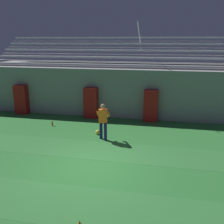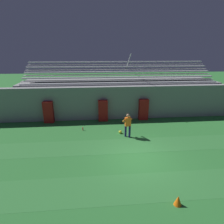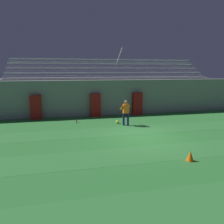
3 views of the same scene
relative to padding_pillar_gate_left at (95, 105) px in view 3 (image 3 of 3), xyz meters
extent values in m
plane|color=#2D7533|center=(1.71, -5.95, -0.88)|extent=(80.00, 80.00, 0.00)
cube|color=#337A38|center=(1.71, -11.95, -0.88)|extent=(28.00, 1.87, 0.01)
cube|color=#337A38|center=(1.71, -8.21, -0.88)|extent=(28.00, 1.87, 0.01)
cube|color=#337A38|center=(1.71, -4.48, -0.88)|extent=(28.00, 1.87, 0.01)
cube|color=gray|center=(1.71, 0.55, 0.52)|extent=(24.00, 0.60, 2.80)
cube|color=maroon|center=(0.00, 0.00, 0.00)|extent=(0.77, 0.44, 1.76)
cube|color=maroon|center=(3.42, 0.00, 0.00)|extent=(0.77, 0.44, 1.76)
cube|color=maroon|center=(-4.43, 0.00, 0.00)|extent=(0.77, 0.44, 1.76)
cube|color=gray|center=(1.71, 2.90, 0.57)|extent=(18.00, 3.90, 2.90)
cube|color=silver|center=(1.71, 1.30, 2.07)|extent=(17.10, 0.36, 0.10)
cube|color=gray|center=(1.71, 1.10, 1.84)|extent=(17.10, 0.60, 0.04)
cube|color=silver|center=(1.71, 2.00, 2.47)|extent=(17.10, 0.36, 0.10)
cube|color=gray|center=(1.71, 1.80, 2.24)|extent=(17.10, 0.60, 0.04)
cube|color=silver|center=(1.71, 2.70, 2.87)|extent=(17.10, 0.36, 0.10)
cube|color=gray|center=(1.71, 2.50, 2.64)|extent=(17.10, 0.60, 0.04)
cube|color=silver|center=(1.71, 3.40, 3.27)|extent=(17.10, 0.36, 0.10)
cube|color=gray|center=(1.71, 3.20, 3.04)|extent=(17.10, 0.60, 0.04)
cube|color=silver|center=(1.71, 4.10, 3.67)|extent=(17.10, 0.36, 0.10)
cube|color=gray|center=(1.71, 3.90, 3.44)|extent=(17.10, 0.60, 0.04)
cylinder|color=silver|center=(2.44, 2.45, 3.72)|extent=(0.06, 2.63, 1.65)
cylinder|color=#19194C|center=(1.40, -3.18, -0.47)|extent=(0.16, 0.16, 0.82)
cylinder|color=#19194C|center=(1.64, -3.34, -0.47)|extent=(0.16, 0.16, 0.82)
cube|color=orange|center=(1.52, -3.26, 0.24)|extent=(0.41, 0.29, 0.60)
sphere|color=#A37556|center=(1.52, -3.26, 0.68)|extent=(0.22, 0.22, 0.22)
cylinder|color=orange|center=(1.26, -3.15, 0.29)|extent=(0.15, 0.49, 0.37)
cylinder|color=orange|center=(1.74, -3.09, 0.29)|extent=(0.15, 0.49, 0.37)
cube|color=silver|center=(1.28, -2.95, 0.16)|extent=(0.12, 0.12, 0.08)
cube|color=silver|center=(1.67, -2.90, 0.16)|extent=(0.12, 0.12, 0.08)
sphere|color=yellow|center=(1.10, -2.66, -0.77)|extent=(0.22, 0.22, 0.22)
cone|color=orange|center=(2.45, -9.31, -0.67)|extent=(0.30, 0.30, 0.42)
cylinder|color=red|center=(-1.60, -1.88, -0.76)|extent=(0.07, 0.07, 0.24)
camera|label=1|loc=(4.23, -14.13, 3.49)|focal=42.00mm
camera|label=2|loc=(-0.59, -14.78, 4.83)|focal=30.00mm
camera|label=3|loc=(-2.40, -16.65, 2.71)|focal=35.00mm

